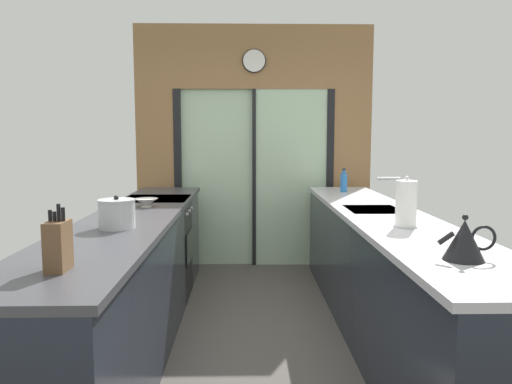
{
  "coord_description": "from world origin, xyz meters",
  "views": [
    {
      "loc": [
        -0.11,
        -3.21,
        1.49
      ],
      "look_at": [
        -0.01,
        0.82,
        1.02
      ],
      "focal_mm": 34.75,
      "sensor_mm": 36.0,
      "label": 1
    }
  ],
  "objects_px": {
    "oven_range": "(157,249)",
    "stock_pot": "(117,214)",
    "knife_block": "(58,245)",
    "kettle": "(465,240)",
    "soap_bottle": "(344,182)",
    "mixing_bowl": "(146,202)",
    "paper_towel_roll": "(406,204)"
  },
  "relations": [
    {
      "from": "soap_bottle",
      "to": "mixing_bowl",
      "type": "bearing_deg",
      "value": -150.33
    },
    {
      "from": "stock_pot",
      "to": "paper_towel_roll",
      "type": "bearing_deg",
      "value": -0.17
    },
    {
      "from": "soap_bottle",
      "to": "paper_towel_roll",
      "type": "relative_size",
      "value": 0.74
    },
    {
      "from": "mixing_bowl",
      "to": "kettle",
      "type": "height_order",
      "value": "kettle"
    },
    {
      "from": "mixing_bowl",
      "to": "soap_bottle",
      "type": "distance_m",
      "value": 2.05
    },
    {
      "from": "paper_towel_roll",
      "to": "soap_bottle",
      "type": "bearing_deg",
      "value": 90.0
    },
    {
      "from": "mixing_bowl",
      "to": "knife_block",
      "type": "relative_size",
      "value": 0.66
    },
    {
      "from": "mixing_bowl",
      "to": "soap_bottle",
      "type": "xyz_separation_m",
      "value": [
        1.78,
        1.01,
        0.06
      ]
    },
    {
      "from": "mixing_bowl",
      "to": "stock_pot",
      "type": "bearing_deg",
      "value": -90.0
    },
    {
      "from": "stock_pot",
      "to": "kettle",
      "type": "relative_size",
      "value": 0.83
    },
    {
      "from": "stock_pot",
      "to": "kettle",
      "type": "xyz_separation_m",
      "value": [
        1.78,
        -0.82,
        0.0
      ]
    },
    {
      "from": "soap_bottle",
      "to": "paper_towel_roll",
      "type": "distance_m",
      "value": 1.93
    },
    {
      "from": "stock_pot",
      "to": "kettle",
      "type": "height_order",
      "value": "kettle"
    },
    {
      "from": "mixing_bowl",
      "to": "knife_block",
      "type": "bearing_deg",
      "value": -90.0
    },
    {
      "from": "oven_range",
      "to": "soap_bottle",
      "type": "distance_m",
      "value": 1.94
    },
    {
      "from": "knife_block",
      "to": "soap_bottle",
      "type": "distance_m",
      "value": 3.38
    },
    {
      "from": "kettle",
      "to": "stock_pot",
      "type": "bearing_deg",
      "value": 155.19
    },
    {
      "from": "stock_pot",
      "to": "kettle",
      "type": "distance_m",
      "value": 1.96
    },
    {
      "from": "stock_pot",
      "to": "soap_bottle",
      "type": "relative_size",
      "value": 0.95
    },
    {
      "from": "knife_block",
      "to": "kettle",
      "type": "height_order",
      "value": "knife_block"
    },
    {
      "from": "soap_bottle",
      "to": "stock_pot",
      "type": "bearing_deg",
      "value": -132.81
    },
    {
      "from": "knife_block",
      "to": "paper_towel_roll",
      "type": "xyz_separation_m",
      "value": [
        1.78,
        0.95,
        0.04
      ]
    },
    {
      "from": "oven_range",
      "to": "soap_bottle",
      "type": "height_order",
      "value": "soap_bottle"
    },
    {
      "from": "stock_pot",
      "to": "soap_bottle",
      "type": "xyz_separation_m",
      "value": [
        1.78,
        1.92,
        0.01
      ]
    },
    {
      "from": "knife_block",
      "to": "kettle",
      "type": "xyz_separation_m",
      "value": [
        1.78,
        0.13,
        -0.02
      ]
    },
    {
      "from": "soap_bottle",
      "to": "oven_range",
      "type": "bearing_deg",
      "value": -165.41
    },
    {
      "from": "kettle",
      "to": "soap_bottle",
      "type": "xyz_separation_m",
      "value": [
        -0.0,
        2.75,
        0.01
      ]
    },
    {
      "from": "mixing_bowl",
      "to": "kettle",
      "type": "relative_size",
      "value": 0.69
    },
    {
      "from": "knife_block",
      "to": "soap_bottle",
      "type": "height_order",
      "value": "knife_block"
    },
    {
      "from": "mixing_bowl",
      "to": "stock_pot",
      "type": "relative_size",
      "value": 0.83
    },
    {
      "from": "oven_range",
      "to": "stock_pot",
      "type": "xyz_separation_m",
      "value": [
        0.02,
        -1.45,
        0.55
      ]
    },
    {
      "from": "kettle",
      "to": "mixing_bowl",
      "type": "bearing_deg",
      "value": 135.82
    }
  ]
}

